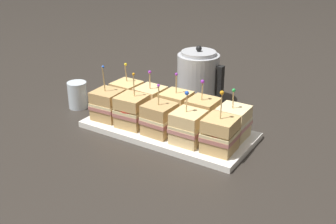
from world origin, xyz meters
name	(u,v)px	position (x,y,z in m)	size (l,w,h in m)	color
ground_plane	(168,133)	(0.00, 0.00, 0.00)	(6.00, 6.00, 0.00)	#2D2823
serving_platter	(168,130)	(0.00, 0.00, 0.01)	(0.51, 0.23, 0.02)	white
sandwich_front_far_left	(108,105)	(-0.19, -0.04, 0.06)	(0.09, 0.09, 0.17)	tan
sandwich_front_left	(132,111)	(-0.10, -0.05, 0.07)	(0.09, 0.09, 0.17)	tan
sandwich_front_center	(160,119)	(0.00, -0.05, 0.06)	(0.09, 0.09, 0.15)	tan
sandwich_front_right	(188,127)	(0.10, -0.05, 0.06)	(0.09, 0.09, 0.15)	#DBB77A
sandwich_front_far_right	(220,135)	(0.19, -0.05, 0.07)	(0.09, 0.09, 0.17)	tan
sandwich_back_far_left	(127,95)	(-0.19, 0.05, 0.06)	(0.09, 0.09, 0.15)	tan
sandwich_back_left	(150,101)	(-0.10, 0.05, 0.06)	(0.09, 0.09, 0.15)	#DBB77A
sandwich_back_center	(175,107)	(0.00, 0.05, 0.07)	(0.09, 0.09, 0.16)	tan
sandwich_back_right	(203,114)	(0.09, 0.04, 0.07)	(0.09, 0.09, 0.16)	tan
sandwich_back_far_right	(233,122)	(0.19, 0.05, 0.06)	(0.09, 0.09, 0.15)	beige
kettle_steel	(198,78)	(-0.04, 0.26, 0.09)	(0.17, 0.14, 0.20)	#B7BABF
drinking_glass	(78,95)	(-0.36, 0.00, 0.05)	(0.07, 0.07, 0.09)	silver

